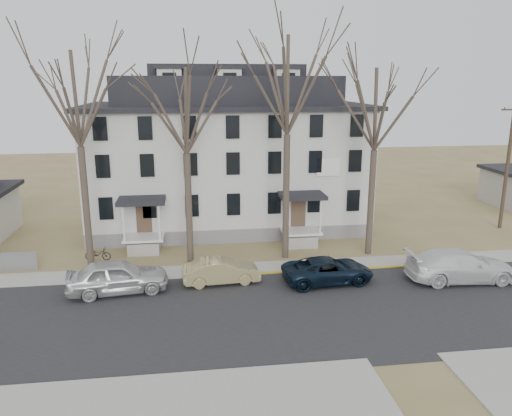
{
  "coord_description": "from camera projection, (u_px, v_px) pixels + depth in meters",
  "views": [
    {
      "loc": [
        -4.84,
        -19.74,
        11.01
      ],
      "look_at": [
        -0.99,
        9.0,
        3.52
      ],
      "focal_mm": 35.0,
      "sensor_mm": 36.0,
      "label": 1
    }
  ],
  "objects": [
    {
      "name": "tree_mid_right",
      "position": [
        377.0,
        103.0,
        30.16
      ],
      "size": [
        7.8,
        7.8,
        12.74
      ],
      "color": "#473B31",
      "rests_on": "ground"
    },
    {
      "name": "far_sidewalk",
      "position": [
        274.0,
        268.0,
        30.0
      ],
      "size": [
        120.0,
        2.0,
        0.08
      ],
      "primitive_type": "cube",
      "color": "#A09F97",
      "rests_on": "ground"
    },
    {
      "name": "yellow_curb",
      "position": [
        359.0,
        269.0,
        29.77
      ],
      "size": [
        14.0,
        0.25,
        0.06
      ],
      "primitive_type": "cube",
      "color": "gold",
      "rests_on": "ground"
    },
    {
      "name": "car_white",
      "position": [
        460.0,
        266.0,
        27.9
      ],
      "size": [
        6.14,
        2.74,
        1.75
      ],
      "primitive_type": "imported",
      "rotation": [
        0.0,
        0.0,
        1.52
      ],
      "color": "white",
      "rests_on": "ground"
    },
    {
      "name": "boarding_house",
      "position": [
        227.0,
        156.0,
        37.94
      ],
      "size": [
        20.8,
        12.36,
        12.05
      ],
      "color": "slate",
      "rests_on": "ground"
    },
    {
      "name": "car_tan",
      "position": [
        221.0,
        271.0,
        27.59
      ],
      "size": [
        4.36,
        1.8,
        1.4
      ],
      "primitive_type": "imported",
      "rotation": [
        0.0,
        0.0,
        1.65
      ],
      "color": "tan",
      "rests_on": "ground"
    },
    {
      "name": "tree_center",
      "position": [
        288.0,
        78.0,
        29.08
      ],
      "size": [
        9.0,
        9.0,
        14.7
      ],
      "color": "#473B31",
      "rests_on": "ground"
    },
    {
      "name": "tree_far_left",
      "position": [
        76.0,
        92.0,
        27.72
      ],
      "size": [
        8.4,
        8.4,
        13.72
      ],
      "color": "#473B31",
      "rests_on": "ground"
    },
    {
      "name": "car_silver",
      "position": [
        118.0,
        277.0,
        26.33
      ],
      "size": [
        5.48,
        2.78,
        1.79
      ],
      "primitive_type": "imported",
      "rotation": [
        0.0,
        0.0,
        1.7
      ],
      "color": "silver",
      "rests_on": "ground"
    },
    {
      "name": "tree_mid_left",
      "position": [
        185.0,
        105.0,
        28.68
      ],
      "size": [
        7.8,
        7.8,
        12.74
      ],
      "color": "#473B31",
      "rests_on": "ground"
    },
    {
      "name": "utility_pole_far",
      "position": [
        508.0,
        164.0,
        36.9
      ],
      "size": [
        2.0,
        0.28,
        9.5
      ],
      "color": "#3D3023",
      "rests_on": "ground"
    },
    {
      "name": "main_road",
      "position": [
        295.0,
        313.0,
        24.24
      ],
      "size": [
        120.0,
        10.0,
        0.04
      ],
      "primitive_type": "cube",
      "color": "#27272A",
      "rests_on": "ground"
    },
    {
      "name": "bicycle_left",
      "position": [
        98.0,
        255.0,
        31.08
      ],
      "size": [
        1.62,
        0.69,
        0.83
      ],
      "primitive_type": "imported",
      "rotation": [
        0.0,
        0.0,
        1.48
      ],
      "color": "black",
      "rests_on": "ground"
    },
    {
      "name": "ground",
      "position": [
        305.0,
        333.0,
        22.32
      ],
      "size": [
        120.0,
        120.0,
        0.0
      ],
      "primitive_type": "plane",
      "color": "olive",
      "rests_on": "ground"
    },
    {
      "name": "car_navy",
      "position": [
        328.0,
        271.0,
        27.68
      ],
      "size": [
        5.23,
        2.77,
        1.4
      ],
      "primitive_type": "imported",
      "rotation": [
        0.0,
        0.0,
        1.66
      ],
      "color": "black",
      "rests_on": "ground"
    }
  ]
}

